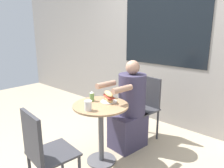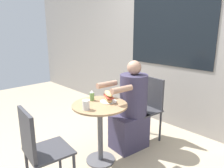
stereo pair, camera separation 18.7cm
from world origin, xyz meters
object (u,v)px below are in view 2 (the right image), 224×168
Objects in this scene: cafe_table at (100,121)px; condiment_bottle at (92,96)px; diner_chair at (149,103)px; seated_diner at (131,111)px; drink_cup at (86,105)px; sandwich_on_plate at (109,97)px; empty_chair_across at (38,146)px.

cafe_table is 0.30m from condiment_bottle.
seated_diner reaches higher than diner_chair.
drink_cup is (0.03, -0.21, 0.25)m from cafe_table.
diner_chair reaches higher than sandwich_on_plate.
empty_chair_across reaches higher than condiment_bottle.
empty_chair_across reaches higher than sandwich_on_plate.
seated_diner is at bearing 86.21° from sandwich_on_plate.
seated_diner reaches higher than cafe_table.
diner_chair reaches higher than cafe_table.
diner_chair is 1.08m from drink_cup.
diner_chair is 0.76× the size of seated_diner.
seated_diner reaches higher than empty_chair_across.
diner_chair is (0.04, 0.85, 0.01)m from cafe_table.
cafe_table is 3.16× the size of sandwich_on_plate.
seated_diner is at bearing 87.07° from cafe_table.
empty_chair_across is 6.99× the size of condiment_bottle.
seated_diner is 5.13× the size of sandwich_on_plate.
seated_diner is 9.22× the size of condiment_bottle.
sandwich_on_plate is at bearing 89.44° from cafe_table.
sandwich_on_plate reaches higher than drink_cup.
sandwich_on_plate is (-0.06, 0.89, 0.24)m from empty_chair_across.
empty_chair_across is 0.85m from condiment_bottle.
empty_chair_across is at bearing -74.46° from condiment_bottle.
empty_chair_across is 8.33× the size of drink_cup.
condiment_bottle is (-0.20, -0.83, 0.25)m from diner_chair.
condiment_bottle is (-0.19, -0.48, 0.27)m from seated_diner.
sandwich_on_plate is 0.34m from drink_cup.
sandwich_on_plate is (-0.04, -0.71, 0.24)m from diner_chair.
seated_diner is at bearing 93.76° from diner_chair.
cafe_table is 0.85m from diner_chair.
drink_cup reaches higher than cafe_table.
condiment_bottle reaches higher than drink_cup.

